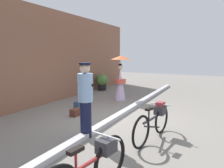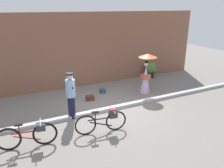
{
  "view_description": "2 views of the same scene",
  "coord_description": "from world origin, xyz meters",
  "px_view_note": "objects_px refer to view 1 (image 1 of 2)",
  "views": [
    {
      "loc": [
        -5.11,
        -2.6,
        1.9
      ],
      "look_at": [
        0.5,
        0.39,
        0.97
      ],
      "focal_mm": 32.02,
      "sensor_mm": 36.0,
      "label": 1
    },
    {
      "loc": [
        -3.44,
        -7.33,
        3.93
      ],
      "look_at": [
        0.48,
        0.65,
        0.83
      ],
      "focal_mm": 35.99,
      "sensor_mm": 36.0,
      "label": 2
    }
  ],
  "objects_px": {
    "person_with_parasol": "(120,77)",
    "person_officer": "(85,98)",
    "backpack_spare": "(76,112)",
    "bicycle_near_officer": "(154,121)",
    "potted_plant_by_door": "(102,81)",
    "backpack_on_pavement": "(78,104)"
  },
  "relations": [
    {
      "from": "person_with_parasol",
      "to": "person_officer",
      "type": "bearing_deg",
      "value": -165.69
    },
    {
      "from": "person_officer",
      "to": "person_with_parasol",
      "type": "relative_size",
      "value": 0.93
    },
    {
      "from": "person_officer",
      "to": "person_with_parasol",
      "type": "distance_m",
      "value": 4.04
    },
    {
      "from": "person_officer",
      "to": "backpack_spare",
      "type": "relative_size",
      "value": 5.23
    },
    {
      "from": "bicycle_near_officer",
      "to": "potted_plant_by_door",
      "type": "xyz_separation_m",
      "value": [
        4.87,
        4.26,
        0.06
      ]
    },
    {
      "from": "bicycle_near_officer",
      "to": "person_officer",
      "type": "relative_size",
      "value": 0.98
    },
    {
      "from": "person_officer",
      "to": "person_with_parasol",
      "type": "xyz_separation_m",
      "value": [
        3.92,
        1.0,
        0.04
      ]
    },
    {
      "from": "potted_plant_by_door",
      "to": "backpack_on_pavement",
      "type": "height_order",
      "value": "potted_plant_by_door"
    },
    {
      "from": "person_officer",
      "to": "backpack_spare",
      "type": "xyz_separation_m",
      "value": [
        1.18,
        1.24,
        -0.81
      ]
    },
    {
      "from": "potted_plant_by_door",
      "to": "backpack_on_pavement",
      "type": "relative_size",
      "value": 3.57
    },
    {
      "from": "person_with_parasol",
      "to": "potted_plant_by_door",
      "type": "bearing_deg",
      "value": 48.96
    },
    {
      "from": "backpack_on_pavement",
      "to": "backpack_spare",
      "type": "height_order",
      "value": "backpack_spare"
    },
    {
      "from": "person_officer",
      "to": "potted_plant_by_door",
      "type": "distance_m",
      "value": 6.23
    },
    {
      "from": "person_with_parasol",
      "to": "potted_plant_by_door",
      "type": "xyz_separation_m",
      "value": [
        1.6,
        1.84,
        -0.48
      ]
    },
    {
      "from": "bicycle_near_officer",
      "to": "person_with_parasol",
      "type": "xyz_separation_m",
      "value": [
        3.27,
        2.42,
        0.54
      ]
    },
    {
      "from": "person_with_parasol",
      "to": "potted_plant_by_door",
      "type": "relative_size",
      "value": 2.11
    },
    {
      "from": "potted_plant_by_door",
      "to": "backpack_spare",
      "type": "height_order",
      "value": "potted_plant_by_door"
    },
    {
      "from": "bicycle_near_officer",
      "to": "backpack_spare",
      "type": "xyz_separation_m",
      "value": [
        0.53,
        2.66,
        -0.31
      ]
    },
    {
      "from": "person_with_parasol",
      "to": "potted_plant_by_door",
      "type": "distance_m",
      "value": 2.49
    },
    {
      "from": "bicycle_near_officer",
      "to": "potted_plant_by_door",
      "type": "bearing_deg",
      "value": 41.17
    },
    {
      "from": "person_with_parasol",
      "to": "backpack_on_pavement",
      "type": "xyz_separation_m",
      "value": [
        -1.89,
        0.79,
        -0.86
      ]
    },
    {
      "from": "person_officer",
      "to": "backpack_on_pavement",
      "type": "relative_size",
      "value": 6.98
    }
  ]
}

